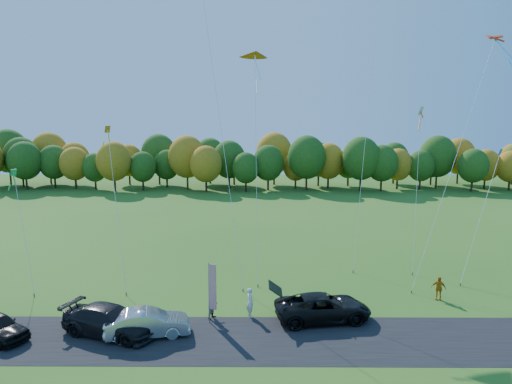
{
  "coord_description": "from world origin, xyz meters",
  "views": [
    {
      "loc": [
        0.21,
        -28.47,
        12.24
      ],
      "look_at": [
        0.0,
        6.0,
        7.0
      ],
      "focal_mm": 32.0,
      "sensor_mm": 36.0,
      "label": 1
    }
  ],
  "objects_px": {
    "black_suv": "(323,307)",
    "silver_sedan": "(148,323)",
    "person_east": "(439,288)",
    "feather_flag": "(212,286)"
  },
  "relations": [
    {
      "from": "feather_flag",
      "to": "silver_sedan",
      "type": "bearing_deg",
      "value": -152.41
    },
    {
      "from": "silver_sedan",
      "to": "person_east",
      "type": "height_order",
      "value": "person_east"
    },
    {
      "from": "silver_sedan",
      "to": "feather_flag",
      "type": "distance_m",
      "value": 4.28
    },
    {
      "from": "person_east",
      "to": "feather_flag",
      "type": "xyz_separation_m",
      "value": [
        -15.43,
        -3.8,
        1.5
      ]
    },
    {
      "from": "person_east",
      "to": "black_suv",
      "type": "bearing_deg",
      "value": -132.5
    },
    {
      "from": "black_suv",
      "to": "person_east",
      "type": "bearing_deg",
      "value": -77.58
    },
    {
      "from": "black_suv",
      "to": "silver_sedan",
      "type": "xyz_separation_m",
      "value": [
        -10.44,
        -2.27,
        -0.04
      ]
    },
    {
      "from": "silver_sedan",
      "to": "person_east",
      "type": "xyz_separation_m",
      "value": [
        18.97,
        5.65,
        0.04
      ]
    },
    {
      "from": "black_suv",
      "to": "feather_flag",
      "type": "bearing_deg",
      "value": 84.32
    },
    {
      "from": "black_suv",
      "to": "silver_sedan",
      "type": "bearing_deg",
      "value": 93.1
    }
  ]
}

